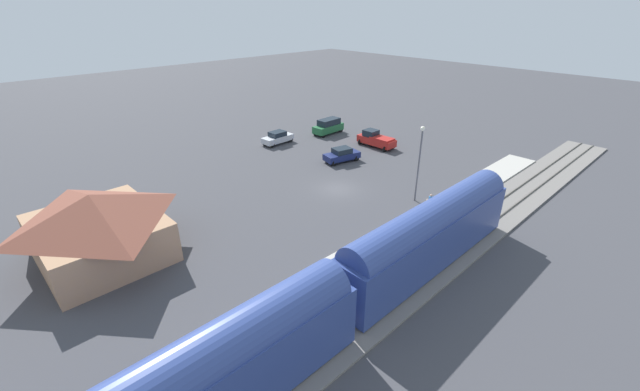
{
  "coord_description": "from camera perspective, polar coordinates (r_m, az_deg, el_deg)",
  "views": [
    {
      "loc": [
        -26.35,
        27.89,
        17.84
      ],
      "look_at": [
        -1.33,
        3.87,
        1.0
      ],
      "focal_mm": 22.42,
      "sensor_mm": 36.0,
      "label": 1
    }
  ],
  "objects": [
    {
      "name": "ground_plane",
      "position": [
        42.32,
        2.53,
        0.93
      ],
      "size": [
        200.0,
        200.0,
        0.0
      ],
      "primitive_type": "plane",
      "color": "#424247"
    },
    {
      "name": "railway_track",
      "position": [
        35.29,
        19.24,
        -5.91
      ],
      "size": [
        4.8,
        70.0,
        0.3
      ],
      "color": "slate",
      "rests_on": "ground"
    },
    {
      "name": "platform",
      "position": [
        36.85,
        13.83,
        -3.62
      ],
      "size": [
        3.2,
        46.0,
        0.3
      ],
      "color": "#B7B2A8",
      "rests_on": "ground"
    },
    {
      "name": "passenger_train",
      "position": [
        19.89,
        -17.53,
        -24.61
      ],
      "size": [
        2.93,
        55.06,
        4.98
      ],
      "color": "#33478C",
      "rests_on": "railway_track"
    },
    {
      "name": "station_building",
      "position": [
        34.4,
        -29.25,
        -3.71
      ],
      "size": [
        10.39,
        9.09,
        5.3
      ],
      "color": "tan",
      "rests_on": "ground"
    },
    {
      "name": "pedestrian_on_platform",
      "position": [
        37.2,
        15.0,
        -1.49
      ],
      "size": [
        0.36,
        0.36,
        1.71
      ],
      "color": "brown",
      "rests_on": "platform"
    },
    {
      "name": "pedestrian_waiting_far",
      "position": [
        38.2,
        15.48,
        -0.8
      ],
      "size": [
        0.36,
        0.36,
        1.71
      ],
      "color": "#23284C",
      "rests_on": "platform"
    },
    {
      "name": "sedan_silver",
      "position": [
        56.35,
        -6.07,
        8.23
      ],
      "size": [
        2.03,
        4.57,
        1.74
      ],
      "color": "silver",
      "rests_on": "ground"
    },
    {
      "name": "sedan_navy",
      "position": [
        49.55,
        3.14,
        5.84
      ],
      "size": [
        2.78,
        4.79,
        1.74
      ],
      "color": "navy",
      "rests_on": "ground"
    },
    {
      "name": "suv_green",
      "position": [
        60.53,
        1.21,
        9.88
      ],
      "size": [
        2.11,
        4.96,
        2.22
      ],
      "color": "#236638",
      "rests_on": "ground"
    },
    {
      "name": "pickup_red",
      "position": [
        55.35,
        7.97,
        7.96
      ],
      "size": [
        5.41,
        2.51,
        2.14
      ],
      "color": "red",
      "rests_on": "ground"
    },
    {
      "name": "light_pole_near_platform",
      "position": [
        39.1,
        14.06,
        5.61
      ],
      "size": [
        0.44,
        0.44,
        7.6
      ],
      "color": "#515156",
      "rests_on": "ground"
    }
  ]
}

